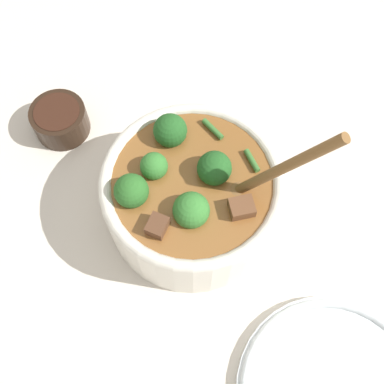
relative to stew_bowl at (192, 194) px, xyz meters
name	(u,v)px	position (x,y,z in m)	size (l,w,h in m)	color
ground_plane	(192,212)	(0.00, 0.00, -0.06)	(4.00, 4.00, 0.00)	silver
stew_bowl	(192,194)	(0.00, 0.00, 0.00)	(0.22, 0.25, 0.24)	white
condiment_bowl	(60,119)	(-0.01, -0.23, -0.03)	(0.08, 0.08, 0.04)	black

